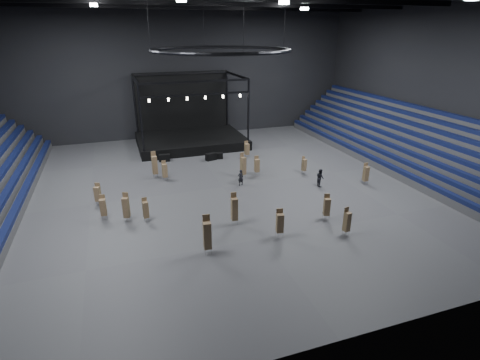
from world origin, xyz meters
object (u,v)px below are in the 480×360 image
object	(u,v)px
chair_stack_2	(98,193)
chair_stack_11	(257,165)
chair_stack_6	(207,235)
chair_stack_10	(347,221)
stage	(190,133)
chair_stack_4	(304,165)
flight_case_mid	(211,157)
chair_stack_15	(165,170)
chair_stack_12	(280,222)
man_center	(241,178)
flight_case_right	(218,156)
chair_stack_1	(155,165)
flight_case_left	(164,158)
chair_stack_9	(103,207)
chair_stack_7	(247,149)
chair_stack_5	(366,173)
chair_stack_8	(327,206)
chair_stack_3	(243,165)
chair_stack_13	(146,209)
crew_member	(320,178)
chair_stack_0	(126,207)
chair_stack_14	(234,209)

from	to	relation	value
chair_stack_2	chair_stack_11	bearing A→B (deg)	30.25
chair_stack_6	chair_stack_10	distance (m)	10.70
stage	chair_stack_4	distance (m)	18.06
flight_case_mid	chair_stack_15	bearing A→B (deg)	-142.11
chair_stack_12	chair_stack_11	bearing A→B (deg)	88.10
man_center	flight_case_right	bearing A→B (deg)	-103.47
flight_case_mid	chair_stack_15	world-z (taller)	chair_stack_15
chair_stack_1	chair_stack_15	distance (m)	1.52
flight_case_left	chair_stack_9	world-z (taller)	chair_stack_9
flight_case_mid	chair_stack_9	size ratio (longest dim) A/B	0.59
chair_stack_4	chair_stack_7	size ratio (longest dim) A/B	0.95
flight_case_mid	chair_stack_5	world-z (taller)	chair_stack_5
chair_stack_2	chair_stack_8	distance (m)	20.01
flight_case_right	chair_stack_4	xyz separation A→B (m)	(7.45, -7.92, 0.67)
stage	chair_stack_3	distance (m)	14.73
stage	chair_stack_1	distance (m)	12.85
chair_stack_13	chair_stack_3	bearing A→B (deg)	22.86
chair_stack_13	crew_member	xyz separation A→B (m)	(17.28, 1.99, -0.19)
chair_stack_11	chair_stack_7	bearing A→B (deg)	83.05
flight_case_left	chair_stack_4	xyz separation A→B (m)	(13.81, -9.07, 0.61)
chair_stack_2	chair_stack_5	bearing A→B (deg)	14.11
chair_stack_3	chair_stack_4	xyz separation A→B (m)	(6.69, -0.93, -0.37)
chair_stack_6	crew_member	xyz separation A→B (m)	(13.69, 8.26, -0.62)
chair_stack_0	man_center	xyz separation A→B (m)	(11.30, 4.23, -0.47)
chair_stack_14	man_center	size ratio (longest dim) A/B	1.66
chair_stack_8	chair_stack_10	xyz separation A→B (m)	(0.10, -2.74, -0.00)
chair_stack_3	chair_stack_11	bearing A→B (deg)	-12.01
chair_stack_12	chair_stack_9	bearing A→B (deg)	161.72
chair_stack_2	man_center	bearing A→B (deg)	22.96
flight_case_right	chair_stack_14	bearing A→B (deg)	-101.27
chair_stack_8	chair_stack_9	bearing A→B (deg)	178.32
chair_stack_5	crew_member	world-z (taller)	chair_stack_5
flight_case_right	chair_stack_8	bearing A→B (deg)	-76.86
flight_case_right	chair_stack_6	bearing A→B (deg)	-107.79
chair_stack_14	chair_stack_15	world-z (taller)	chair_stack_14
chair_stack_1	crew_member	bearing A→B (deg)	-32.75
chair_stack_7	chair_stack_14	xyz separation A→B (m)	(-6.69, -15.62, 0.28)
chair_stack_4	flight_case_left	bearing A→B (deg)	131.29
chair_stack_1	chair_stack_14	world-z (taller)	chair_stack_1
chair_stack_3	chair_stack_13	bearing A→B (deg)	-170.12
chair_stack_0	man_center	world-z (taller)	chair_stack_0
flight_case_right	chair_stack_15	world-z (taller)	chair_stack_15
stage	flight_case_left	world-z (taller)	stage
flight_case_right	chair_stack_1	xyz separation A→B (m)	(-8.03, -3.83, 1.08)
flight_case_left	chair_stack_7	xyz separation A→B (m)	(9.80, -1.88, 0.69)
chair_stack_3	chair_stack_13	world-z (taller)	chair_stack_3
chair_stack_7	stage	bearing A→B (deg)	114.40
chair_stack_13	crew_member	world-z (taller)	chair_stack_13
flight_case_right	chair_stack_5	world-z (taller)	chair_stack_5
flight_case_left	flight_case_right	xyz separation A→B (m)	(6.36, -1.15, -0.06)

